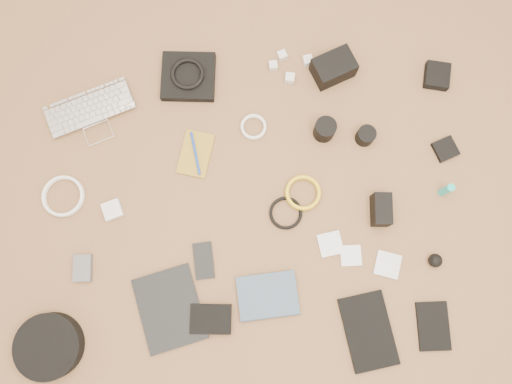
{
  "coord_description": "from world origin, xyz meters",
  "views": [
    {
      "loc": [
        0.02,
        -0.28,
        1.69
      ],
      "look_at": [
        0.02,
        0.04,
        0.02
      ],
      "focal_mm": 35.0,
      "sensor_mm": 36.0,
      "label": 1
    }
  ],
  "objects_px": {
    "headphone_case": "(49,346)",
    "laptop": "(94,120)",
    "phone": "(204,261)",
    "dslr_camera": "(333,68)",
    "tablet": "(170,309)",
    "paperback": "(271,319)"
  },
  "relations": [
    {
      "from": "headphone_case",
      "to": "laptop",
      "type": "bearing_deg",
      "value": 81.78
    },
    {
      "from": "phone",
      "to": "headphone_case",
      "type": "relative_size",
      "value": 0.58
    },
    {
      "from": "dslr_camera",
      "to": "phone",
      "type": "distance_m",
      "value": 0.81
    },
    {
      "from": "tablet",
      "to": "paperback",
      "type": "distance_m",
      "value": 0.33
    },
    {
      "from": "laptop",
      "to": "paperback",
      "type": "xyz_separation_m",
      "value": [
        0.6,
        -0.69,
        -0.0
      ]
    },
    {
      "from": "tablet",
      "to": "headphone_case",
      "type": "relative_size",
      "value": 1.2
    },
    {
      "from": "paperback",
      "to": "tablet",
      "type": "bearing_deg",
      "value": 77.44
    },
    {
      "from": "dslr_camera",
      "to": "paperback",
      "type": "height_order",
      "value": "dslr_camera"
    },
    {
      "from": "tablet",
      "to": "paperback",
      "type": "relative_size",
      "value": 1.3
    },
    {
      "from": "dslr_camera",
      "to": "tablet",
      "type": "relative_size",
      "value": 0.55
    },
    {
      "from": "laptop",
      "to": "dslr_camera",
      "type": "bearing_deg",
      "value": -10.32
    },
    {
      "from": "dslr_camera",
      "to": "paperback",
      "type": "xyz_separation_m",
      "value": [
        -0.25,
        -0.86,
        -0.03
      ]
    },
    {
      "from": "paperback",
      "to": "laptop",
      "type": "bearing_deg",
      "value": 35.0
    },
    {
      "from": "dslr_camera",
      "to": "paperback",
      "type": "bearing_deg",
      "value": -129.81
    },
    {
      "from": "tablet",
      "to": "paperback",
      "type": "xyz_separation_m",
      "value": [
        0.33,
        -0.04,
        0.0
      ]
    },
    {
      "from": "headphone_case",
      "to": "tablet",
      "type": "bearing_deg",
      "value": 15.66
    },
    {
      "from": "tablet",
      "to": "phone",
      "type": "relative_size",
      "value": 2.08
    },
    {
      "from": "headphone_case",
      "to": "dslr_camera",
      "type": "bearing_deg",
      "value": 44.0
    },
    {
      "from": "laptop",
      "to": "phone",
      "type": "xyz_separation_m",
      "value": [
        0.38,
        -0.5,
        -0.01
      ]
    },
    {
      "from": "phone",
      "to": "tablet",
      "type": "bearing_deg",
      "value": -131.94
    },
    {
      "from": "dslr_camera",
      "to": "headphone_case",
      "type": "distance_m",
      "value": 1.33
    },
    {
      "from": "phone",
      "to": "paperback",
      "type": "bearing_deg",
      "value": -47.4
    }
  ]
}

